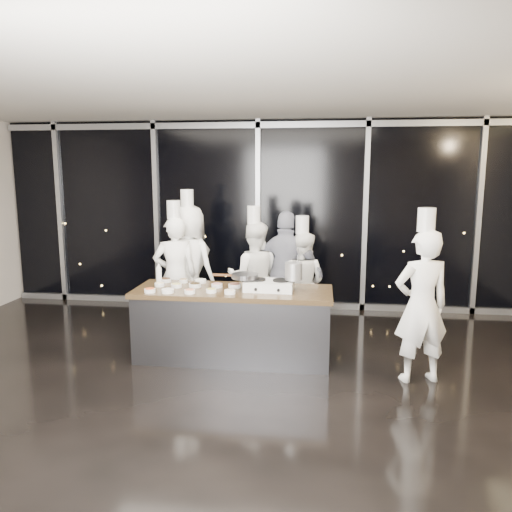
{
  "coord_description": "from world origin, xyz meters",
  "views": [
    {
      "loc": [
        1.07,
        -5.06,
        2.37
      ],
      "look_at": [
        0.25,
        1.2,
        1.27
      ],
      "focal_mm": 35.0,
      "sensor_mm": 36.0,
      "label": 1
    }
  ],
  "objects_px": {
    "demo_counter": "(233,324)",
    "frying_pan": "(244,276)",
    "chef_left": "(189,266)",
    "guest": "(287,273)",
    "chef_right": "(301,282)",
    "chef_center": "(254,277)",
    "stock_pot": "(294,271)",
    "chef_far_left": "(175,275)",
    "stove": "(269,285)",
    "chef_side": "(421,305)"
  },
  "relations": [
    {
      "from": "demo_counter",
      "to": "frying_pan",
      "type": "xyz_separation_m",
      "value": [
        0.14,
        0.03,
        0.62
      ]
    },
    {
      "from": "demo_counter",
      "to": "chef_left",
      "type": "bearing_deg",
      "value": 125.99
    },
    {
      "from": "guest",
      "to": "chef_right",
      "type": "height_order",
      "value": "guest"
    },
    {
      "from": "chef_left",
      "to": "chef_center",
      "type": "xyz_separation_m",
      "value": [
        1.01,
        -0.13,
        -0.11
      ]
    },
    {
      "from": "stock_pot",
      "to": "chef_far_left",
      "type": "relative_size",
      "value": 0.11
    },
    {
      "from": "stove",
      "to": "chef_side",
      "type": "bearing_deg",
      "value": -11.31
    },
    {
      "from": "stove",
      "to": "stock_pot",
      "type": "height_order",
      "value": "stock_pot"
    },
    {
      "from": "stove",
      "to": "chef_left",
      "type": "xyz_separation_m",
      "value": [
        -1.35,
        1.23,
        -0.03
      ]
    },
    {
      "from": "stove",
      "to": "guest",
      "type": "relative_size",
      "value": 0.34
    },
    {
      "from": "stove",
      "to": "chef_far_left",
      "type": "distance_m",
      "value": 1.68
    },
    {
      "from": "demo_counter",
      "to": "chef_center",
      "type": "height_order",
      "value": "chef_center"
    },
    {
      "from": "demo_counter",
      "to": "chef_far_left",
      "type": "xyz_separation_m",
      "value": [
        -0.99,
        0.86,
        0.42
      ]
    },
    {
      "from": "demo_counter",
      "to": "chef_center",
      "type": "relative_size",
      "value": 1.32
    },
    {
      "from": "demo_counter",
      "to": "stove",
      "type": "bearing_deg",
      "value": 1.04
    },
    {
      "from": "guest",
      "to": "chef_side",
      "type": "height_order",
      "value": "chef_side"
    },
    {
      "from": "chef_left",
      "to": "frying_pan",
      "type": "bearing_deg",
      "value": 155.03
    },
    {
      "from": "demo_counter",
      "to": "chef_center",
      "type": "xyz_separation_m",
      "value": [
        0.12,
        1.11,
        0.37
      ]
    },
    {
      "from": "chef_side",
      "to": "demo_counter",
      "type": "bearing_deg",
      "value": -26.02
    },
    {
      "from": "chef_center",
      "to": "guest",
      "type": "relative_size",
      "value": 1.04
    },
    {
      "from": "demo_counter",
      "to": "chef_right",
      "type": "relative_size",
      "value": 1.43
    },
    {
      "from": "stove",
      "to": "frying_pan",
      "type": "bearing_deg",
      "value": 178.7
    },
    {
      "from": "stove",
      "to": "chef_left",
      "type": "relative_size",
      "value": 0.29
    },
    {
      "from": "stock_pot",
      "to": "chef_center",
      "type": "bearing_deg",
      "value": 120.23
    },
    {
      "from": "chef_side",
      "to": "guest",
      "type": "bearing_deg",
      "value": -59.22
    },
    {
      "from": "stock_pot",
      "to": "chef_right",
      "type": "relative_size",
      "value": 0.12
    },
    {
      "from": "stove",
      "to": "chef_right",
      "type": "height_order",
      "value": "chef_right"
    },
    {
      "from": "demo_counter",
      "to": "chef_right",
      "type": "distance_m",
      "value": 1.42
    },
    {
      "from": "chef_left",
      "to": "chef_right",
      "type": "distance_m",
      "value": 1.72
    },
    {
      "from": "chef_left",
      "to": "chef_center",
      "type": "relative_size",
      "value": 1.12
    },
    {
      "from": "stock_pot",
      "to": "chef_center",
      "type": "xyz_separation_m",
      "value": [
        -0.64,
        1.09,
        -0.32
      ]
    },
    {
      "from": "chef_far_left",
      "to": "chef_side",
      "type": "height_order",
      "value": "chef_side"
    },
    {
      "from": "demo_counter",
      "to": "chef_right",
      "type": "bearing_deg",
      "value": 54.18
    },
    {
      "from": "chef_side",
      "to": "stove",
      "type": "bearing_deg",
      "value": -28.87
    },
    {
      "from": "guest",
      "to": "stove",
      "type": "bearing_deg",
      "value": 91.53
    },
    {
      "from": "chef_right",
      "to": "chef_side",
      "type": "relative_size",
      "value": 0.88
    },
    {
      "from": "chef_right",
      "to": "chef_left",
      "type": "bearing_deg",
      "value": 12.04
    },
    {
      "from": "guest",
      "to": "chef_right",
      "type": "xyz_separation_m",
      "value": [
        0.21,
        -0.0,
        -0.13
      ]
    },
    {
      "from": "demo_counter",
      "to": "stock_pot",
      "type": "relative_size",
      "value": 11.69
    },
    {
      "from": "guest",
      "to": "chef_right",
      "type": "distance_m",
      "value": 0.25
    },
    {
      "from": "chef_center",
      "to": "guest",
      "type": "distance_m",
      "value": 0.48
    },
    {
      "from": "chef_center",
      "to": "chef_left",
      "type": "bearing_deg",
      "value": -11.66
    },
    {
      "from": "guest",
      "to": "chef_left",
      "type": "bearing_deg",
      "value": 4.42
    },
    {
      "from": "frying_pan",
      "to": "chef_right",
      "type": "bearing_deg",
      "value": 60.52
    },
    {
      "from": "chef_far_left",
      "to": "chef_right",
      "type": "bearing_deg",
      "value": 167.38
    },
    {
      "from": "frying_pan",
      "to": "stock_pot",
      "type": "distance_m",
      "value": 0.61
    },
    {
      "from": "chef_center",
      "to": "frying_pan",
      "type": "bearing_deg",
      "value": 86.92
    },
    {
      "from": "chef_center",
      "to": "chef_right",
      "type": "bearing_deg",
      "value": 176.6
    },
    {
      "from": "stove",
      "to": "chef_right",
      "type": "xyz_separation_m",
      "value": [
        0.35,
        1.11,
        -0.2
      ]
    },
    {
      "from": "frying_pan",
      "to": "stock_pot",
      "type": "height_order",
      "value": "stock_pot"
    },
    {
      "from": "demo_counter",
      "to": "stock_pot",
      "type": "distance_m",
      "value": 1.02
    }
  ]
}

